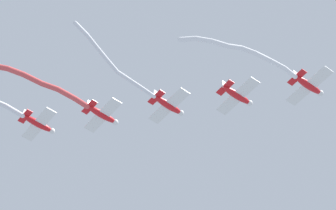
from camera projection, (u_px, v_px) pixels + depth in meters
The scene contains 8 objects.
airplane_lead at pixel (309, 85), 81.81m from camera, with size 7.85×6.22×2.02m.
smoke_trail_lead at pixel (242, 52), 77.50m from camera, with size 6.15×18.44×1.96m.
airplane_left_wing at pixel (237, 96), 83.39m from camera, with size 7.83×6.23×2.02m.
airplane_right_wing at pixel (169, 105), 84.97m from camera, with size 7.72×6.35×2.02m.
smoke_trail_right_wing at pixel (114, 63), 80.67m from camera, with size 11.73×12.76×2.01m.
airplane_slot at pixel (102, 115), 86.55m from camera, with size 7.74×6.33×2.02m.
smoke_trail_slot at pixel (24, 78), 82.93m from camera, with size 7.24×20.79×3.03m.
airplane_trail at pixel (39, 124), 88.13m from camera, with size 7.75×6.32×2.02m.
Camera 1 is at (-44.63, 29.12, 7.18)m, focal length 58.68 mm.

